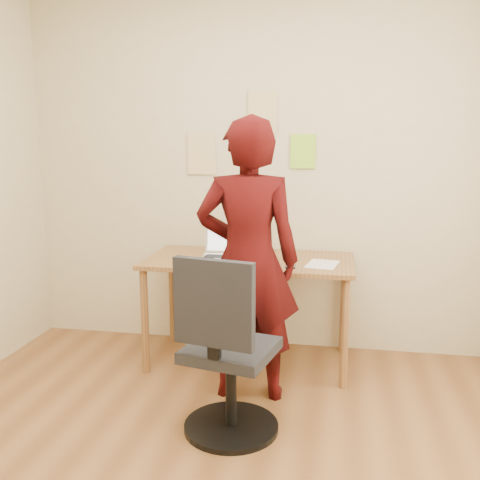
% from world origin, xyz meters
% --- Properties ---
extents(room, '(3.58, 3.58, 2.78)m').
position_xyz_m(room, '(0.00, 0.00, 1.35)').
color(room, brown).
rests_on(room, ground).
extents(desk, '(1.40, 0.70, 0.74)m').
position_xyz_m(desk, '(-0.03, 1.38, 0.65)').
color(desk, brown).
rests_on(desk, ground).
extents(laptop, '(0.31, 0.28, 0.22)m').
position_xyz_m(laptop, '(-0.20, 1.40, 0.79)').
color(laptop, '#BBBBC3').
rests_on(laptop, desk).
extents(paper_sheet, '(0.23, 0.30, 0.00)m').
position_xyz_m(paper_sheet, '(0.47, 1.31, 0.74)').
color(paper_sheet, white).
rests_on(paper_sheet, desk).
extents(phone, '(0.07, 0.13, 0.01)m').
position_xyz_m(phone, '(0.27, 1.20, 0.74)').
color(phone, black).
rests_on(phone, desk).
extents(wall_note_left, '(0.21, 0.00, 0.30)m').
position_xyz_m(wall_note_left, '(-0.44, 1.74, 1.43)').
color(wall_note_left, '#DBBC83').
rests_on(wall_note_left, room).
extents(wall_note_mid, '(0.21, 0.00, 0.30)m').
position_xyz_m(wall_note_mid, '(0.01, 1.74, 1.73)').
color(wall_note_mid, '#DBBC83').
rests_on(wall_note_mid, room).
extents(wall_note_right, '(0.18, 0.00, 0.24)m').
position_xyz_m(wall_note_right, '(0.30, 1.74, 1.46)').
color(wall_note_right, '#9FDF32').
rests_on(wall_note_right, room).
extents(office_chair, '(0.51, 0.53, 0.98)m').
position_xyz_m(office_chair, '(0.01, 0.41, 0.42)').
color(office_chair, black).
rests_on(office_chair, ground).
extents(person, '(0.64, 0.45, 1.68)m').
position_xyz_m(person, '(0.05, 0.90, 0.84)').
color(person, '#340707').
rests_on(person, ground).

